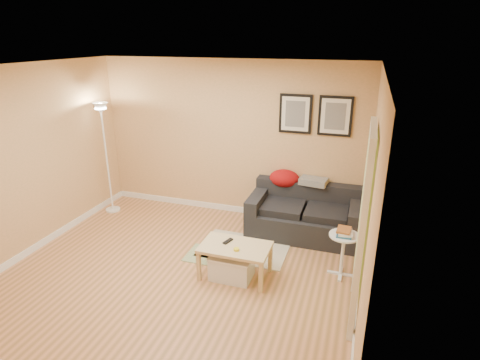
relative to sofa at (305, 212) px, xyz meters
The scene contains 24 objects.
floor 2.09m from the sofa, 132.01° to the right, with size 4.50×4.50×0.00m, color tan.
ceiling 3.03m from the sofa, 132.01° to the right, with size 4.50×4.50×0.00m, color white.
wall_back 1.73m from the sofa, 161.17° to the left, with size 4.50×4.50×0.00m, color tan.
wall_front 3.90m from the sofa, 111.33° to the right, with size 4.50×4.50×0.00m, color tan.
wall_left 4.04m from the sofa, 157.14° to the right, with size 4.00×4.00×0.00m, color tan.
wall_right 1.99m from the sofa, 60.33° to the right, with size 4.00×4.00×0.00m, color tan.
baseboard_back 1.49m from the sofa, 161.54° to the left, with size 4.50×0.02×0.10m, color white.
baseboard_left 3.94m from the sofa, 157.08° to the right, with size 0.02×4.00×0.10m, color white.
baseboard_right 1.79m from the sofa, 60.61° to the right, with size 0.02×4.00×0.10m, color white.
sofa is the anchor object (origin of this frame).
red_throw 0.66m from the sofa, 140.73° to the left, with size 0.48×0.36×0.28m, color #9B0E11, non-canonical shape.
plaid_throw 0.52m from the sofa, 78.79° to the left, with size 0.42×0.26×0.10m, color tan, non-canonical shape.
framed_print_left 1.52m from the sofa, 123.84° to the left, with size 0.50×0.04×0.60m, color black, non-canonical shape.
framed_print_right 1.52m from the sofa, 55.87° to the left, with size 0.50×0.04×0.60m, color black, non-canonical shape.
area_rug 1.10m from the sofa, 136.05° to the right, with size 1.25×0.85×0.01m, color beige.
green_runner 1.60m from the sofa, 136.79° to the right, with size 0.70×0.50×0.01m, color #668C4C.
coffee_table 1.56m from the sofa, 115.05° to the right, with size 0.88×0.54×0.44m, color #DDC387, non-canonical shape.
remote_control 1.55m from the sofa, 120.17° to the right, with size 0.05×0.16×0.02m, color black.
tape_roll 1.63m from the sofa, 111.91° to the right, with size 0.07×0.07×0.03m, color yellow.
storage_bin 1.62m from the sofa, 115.35° to the right, with size 0.54×0.39×0.33m, color white, non-canonical shape.
side_table 1.16m from the sofa, 56.32° to the right, with size 0.38×0.38×0.59m, color white, non-canonical shape.
book_stack 1.18m from the sofa, 56.30° to the right, with size 0.18×0.25×0.08m, color #2C6186, non-canonical shape.
floor_lamp 3.42m from the sofa, behind, with size 0.25×0.25×1.92m, color white, non-canonical shape.
doorway 1.98m from the sofa, 63.94° to the right, with size 0.12×1.01×2.13m, color white, non-canonical shape.
Camera 1 is at (2.12, -3.98, 2.93)m, focal length 29.31 mm.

